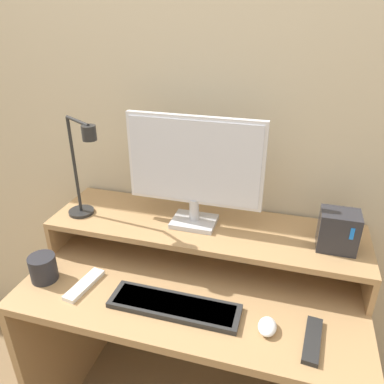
% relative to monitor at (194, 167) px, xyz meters
% --- Properties ---
extents(wall_back, '(6.00, 0.05, 2.50)m').
position_rel_monitor_xyz_m(wall_back, '(0.04, 0.20, 0.11)').
color(wall_back, beige).
rests_on(wall_back, ground_plane).
extents(desk, '(1.19, 0.63, 0.76)m').
position_rel_monitor_xyz_m(desk, '(0.04, -0.15, -0.60)').
color(desk, '#A87F51').
rests_on(desk, ground_plane).
extents(monitor_shelf, '(1.19, 0.33, 0.15)m').
position_rel_monitor_xyz_m(monitor_shelf, '(0.04, 0.00, -0.25)').
color(monitor_shelf, '#A87F51').
rests_on(monitor_shelf, desk).
extents(monitor, '(0.49, 0.13, 0.42)m').
position_rel_monitor_xyz_m(monitor, '(0.00, 0.00, 0.00)').
color(monitor, '#BCBCC1').
rests_on(monitor, monitor_shelf).
extents(desk_lamp, '(0.20, 0.15, 0.40)m').
position_rel_monitor_xyz_m(desk_lamp, '(-0.40, -0.08, -0.03)').
color(desk_lamp, black).
rests_on(desk_lamp, monitor_shelf).
extents(router_dock, '(0.13, 0.10, 0.14)m').
position_rel_monitor_xyz_m(router_dock, '(0.51, -0.02, -0.16)').
color(router_dock, '#28282D').
rests_on(router_dock, monitor_shelf).
extents(keyboard, '(0.43, 0.12, 0.02)m').
position_rel_monitor_xyz_m(keyboard, '(0.02, -0.30, -0.37)').
color(keyboard, '#282828').
rests_on(keyboard, desk).
extents(mouse, '(0.06, 0.08, 0.03)m').
position_rel_monitor_xyz_m(mouse, '(0.32, -0.31, -0.36)').
color(mouse, white).
rests_on(mouse, desk).
extents(remote_control, '(0.07, 0.18, 0.02)m').
position_rel_monitor_xyz_m(remote_control, '(-0.32, -0.29, -0.37)').
color(remote_control, white).
rests_on(remote_control, desk).
extents(remote_secondary, '(0.06, 0.18, 0.02)m').
position_rel_monitor_xyz_m(remote_secondary, '(0.45, -0.32, -0.37)').
color(remote_secondary, black).
rests_on(remote_secondary, desk).
extents(mug, '(0.10, 0.10, 0.10)m').
position_rel_monitor_xyz_m(mug, '(-0.48, -0.29, -0.33)').
color(mug, '#232328').
rests_on(mug, desk).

